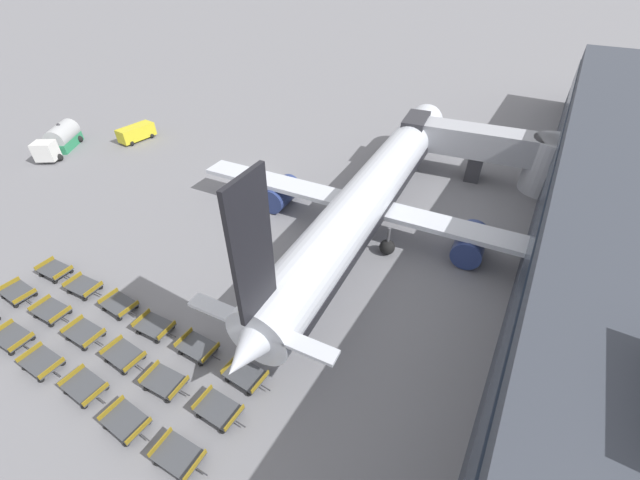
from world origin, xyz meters
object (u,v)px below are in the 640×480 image
Objects in this scene: airplane at (371,194)px; fuel_tanker_secondary at (60,140)px; baggage_dolly_row_mid_b_col_c at (119,305)px; baggage_dolly_row_mid_b_col_f at (245,375)px; baggage_dolly_row_near_col_f at (178,456)px; baggage_dolly_row_mid_a_col_e at (165,382)px; baggage_dolly_row_near_col_d at (85,387)px; baggage_dolly_row_mid_b_col_a at (55,270)px; baggage_dolly_row_mid_a_col_f at (219,410)px; baggage_dolly_row_mid_b_col_e at (198,347)px; baggage_dolly_row_mid_a_col_d at (124,355)px; baggage_dolly_row_mid_a_col_b at (51,311)px; baggage_dolly_row_mid_a_col_a at (18,293)px; baggage_dolly_row_mid_b_col_d at (155,326)px; baggage_dolly_row_mid_b_col_b at (84,287)px; baggage_dolly_row_near_col_b at (13,338)px; baggage_dolly_row_near_col_e at (126,422)px; service_van at (136,133)px; baggage_dolly_row_near_col_c at (42,362)px; baggage_dolly_row_mid_a_col_c at (85,333)px.

airplane is 42.42m from fuel_tanker_secondary.
baggage_dolly_row_mid_b_col_c and baggage_dolly_row_mid_b_col_f have the same top height.
baggage_dolly_row_near_col_f is 0.99× the size of baggage_dolly_row_mid_a_col_e.
baggage_dolly_row_near_col_d and baggage_dolly_row_mid_b_col_a have the same top height.
baggage_dolly_row_mid_a_col_f is (0.68, -21.84, -3.07)m from airplane.
baggage_dolly_row_near_col_f is 6.96m from baggage_dolly_row_mid_b_col_e.
baggage_dolly_row_mid_a_col_b is at bearing -178.86° from baggage_dolly_row_mid_a_col_d.
baggage_dolly_row_mid_a_col_a and baggage_dolly_row_mid_b_col_d have the same top height.
baggage_dolly_row_mid_b_col_b and baggage_dolly_row_mid_b_col_f have the same top height.
airplane is 22.63m from baggage_dolly_row_mid_a_col_e.
baggage_dolly_row_near_col_b is at bearing -143.57° from baggage_dolly_row_mid_b_col_d.
baggage_dolly_row_mid_a_col_a is at bearing 171.04° from baggage_dolly_row_near_col_e.
baggage_dolly_row_mid_a_col_e is at bearing 0.76° from baggage_dolly_row_mid_a_col_b.
service_van is 38.04m from baggage_dolly_row_mid_a_col_d.
baggage_dolly_row_mid_b_col_e is 1.00× the size of baggage_dolly_row_mid_b_col_f.
baggage_dolly_row_mid_b_col_d is at bearing 126.30° from baggage_dolly_row_near_col_e.
baggage_dolly_row_near_col_c is at bearing -142.49° from baggage_dolly_row_mid_b_col_e.
baggage_dolly_row_mid_b_col_d is at bearing 0.42° from baggage_dolly_row_mid_b_col_a.
baggage_dolly_row_mid_a_col_c is at bearing -165.17° from baggage_dolly_row_mid_b_col_f.
baggage_dolly_row_mid_a_col_f is (15.68, 3.24, 0.00)m from baggage_dolly_row_near_col_b.
baggage_dolly_row_mid_a_col_d is (4.09, 3.04, 0.00)m from baggage_dolly_row_near_col_c.
service_van is 1.52× the size of baggage_dolly_row_mid_b_col_d.
baggage_dolly_row_mid_a_col_a and baggage_dolly_row_mid_b_col_a have the same top height.
baggage_dolly_row_mid_a_col_e is 1.01× the size of baggage_dolly_row_mid_b_col_e.
baggage_dolly_row_mid_b_col_b is at bearing 38.40° from baggage_dolly_row_mid_a_col_a.
baggage_dolly_row_mid_b_col_a is (-15.80, 2.60, 0.00)m from baggage_dolly_row_mid_a_col_e.
fuel_tanker_secondary is 46.12m from baggage_dolly_row_mid_a_col_f.
baggage_dolly_row_mid_b_col_b is at bearing 96.05° from baggage_dolly_row_mid_a_col_b.
airplane is at bearing 73.58° from baggage_dolly_row_near_col_d.
baggage_dolly_row_mid_a_col_a is 1.00× the size of baggage_dolly_row_mid_b_col_e.
baggage_dolly_row_near_col_b is at bearing -31.54° from baggage_dolly_row_mid_a_col_a.
baggage_dolly_row_mid_a_col_d is at bearing -159.47° from baggage_dolly_row_mid_b_col_f.
baggage_dolly_row_mid_b_col_a and baggage_dolly_row_mid_b_col_b have the same top height.
baggage_dolly_row_mid_a_col_b is at bearing -33.20° from fuel_tanker_secondary.
baggage_dolly_row_mid_b_col_d is (7.97, 0.07, 0.00)m from baggage_dolly_row_mid_b_col_b.
baggage_dolly_row_mid_a_col_d is at bearing -40.37° from service_van.
baggage_dolly_row_mid_a_col_c is 1.00× the size of baggage_dolly_row_mid_b_col_f.
baggage_dolly_row_mid_a_col_b is (-11.75, 2.70, 0.00)m from baggage_dolly_row_near_col_e.
baggage_dolly_row_mid_a_col_c is 7.71m from baggage_dolly_row_mid_a_col_e.
baggage_dolly_row_near_col_c is at bearing -18.76° from baggage_dolly_row_mid_a_col_a.
baggage_dolly_row_mid_a_col_e is (-0.06, 2.86, 0.00)m from baggage_dolly_row_near_col_e.
baggage_dolly_row_mid_b_col_b is at bearing 155.53° from baggage_dolly_row_near_col_e.
service_van is 1.52× the size of baggage_dolly_row_mid_a_col_e.
baggage_dolly_row_near_col_e and baggage_dolly_row_mid_b_col_e have the same top height.
baggage_dolly_row_near_col_f is at bearing -6.69° from baggage_dolly_row_mid_a_col_a.
baggage_dolly_row_mid_b_col_e is (7.76, 5.96, 0.00)m from baggage_dolly_row_near_col_c.
baggage_dolly_row_mid_a_col_a is (-15.81, 2.49, 0.00)m from baggage_dolly_row_near_col_e.
baggage_dolly_row_near_col_e and baggage_dolly_row_mid_a_col_b have the same top height.
baggage_dolly_row_near_col_e is (7.95, 0.18, 0.00)m from baggage_dolly_row_near_col_c.
baggage_dolly_row_mid_b_col_e is at bearing 37.51° from baggage_dolly_row_near_col_c.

